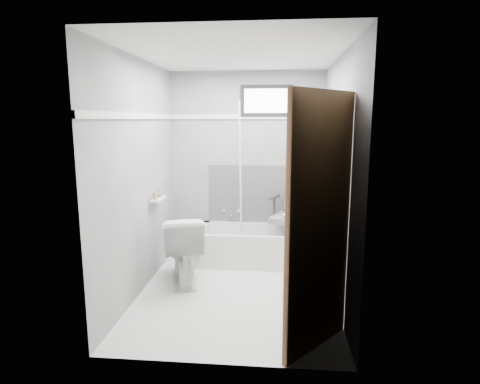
# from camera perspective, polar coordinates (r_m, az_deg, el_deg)

# --- Properties ---
(floor) EXTENTS (2.60, 2.60, 0.00)m
(floor) POSITION_cam_1_polar(r_m,az_deg,el_deg) (4.37, -0.44, -13.86)
(floor) COLOR white
(floor) RESTS_ON ground
(ceiling) EXTENTS (2.60, 2.60, 0.00)m
(ceiling) POSITION_cam_1_polar(r_m,az_deg,el_deg) (4.03, -0.49, 19.04)
(ceiling) COLOR silver
(ceiling) RESTS_ON floor
(wall_back) EXTENTS (2.00, 0.02, 2.40)m
(wall_back) POSITION_cam_1_polar(r_m,az_deg,el_deg) (5.31, 0.96, 3.95)
(wall_back) COLOR slate
(wall_back) RESTS_ON floor
(wall_front) EXTENTS (2.00, 0.02, 2.40)m
(wall_front) POSITION_cam_1_polar(r_m,az_deg,el_deg) (2.76, -3.21, -2.01)
(wall_front) COLOR slate
(wall_front) RESTS_ON floor
(wall_left) EXTENTS (0.02, 2.60, 2.40)m
(wall_left) POSITION_cam_1_polar(r_m,az_deg,el_deg) (4.25, -14.02, 2.04)
(wall_left) COLOR slate
(wall_left) RESTS_ON floor
(wall_right) EXTENTS (0.02, 2.60, 2.40)m
(wall_right) POSITION_cam_1_polar(r_m,az_deg,el_deg) (4.05, 13.75, 1.67)
(wall_right) COLOR slate
(wall_right) RESTS_ON floor
(bathtub) EXTENTS (1.50, 0.70, 0.42)m
(bathtub) POSITION_cam_1_polar(r_m,az_deg,el_deg) (5.15, 2.50, -7.56)
(bathtub) COLOR silver
(bathtub) RESTS_ON floor
(office_chair) EXTENTS (0.76, 0.76, 1.02)m
(office_chair) POSITION_cam_1_polar(r_m,az_deg,el_deg) (5.08, 7.63, -2.94)
(office_chair) COLOR slate
(office_chair) RESTS_ON bathtub
(toilet) EXTENTS (0.63, 0.86, 0.75)m
(toilet) POSITION_cam_1_polar(r_m,az_deg,el_deg) (4.51, -8.13, -8.02)
(toilet) COLOR white
(toilet) RESTS_ON floor
(door) EXTENTS (0.78, 0.78, 2.00)m
(door) POSITION_cam_1_polar(r_m,az_deg,el_deg) (2.86, 16.85, -6.16)
(door) COLOR #542F1F
(door) RESTS_ON floor
(window) EXTENTS (0.66, 0.04, 0.40)m
(window) POSITION_cam_1_polar(r_m,az_deg,el_deg) (5.26, 3.76, 12.81)
(window) COLOR black
(window) RESTS_ON wall_back
(backerboard) EXTENTS (1.50, 0.02, 0.78)m
(backerboard) POSITION_cam_1_polar(r_m,az_deg,el_deg) (5.35, 3.61, -0.36)
(backerboard) COLOR #4C4C4F
(backerboard) RESTS_ON wall_back
(trim_back) EXTENTS (2.00, 0.02, 0.06)m
(trim_back) POSITION_cam_1_polar(r_m,az_deg,el_deg) (5.27, 0.97, 10.65)
(trim_back) COLOR white
(trim_back) RESTS_ON wall_back
(trim_left) EXTENTS (0.02, 2.60, 0.06)m
(trim_left) POSITION_cam_1_polar(r_m,az_deg,el_deg) (4.20, -14.22, 10.43)
(trim_left) COLOR white
(trim_left) RESTS_ON wall_left
(pole) EXTENTS (0.02, 0.35, 1.93)m
(pole) POSITION_cam_1_polar(r_m,az_deg,el_deg) (5.10, 0.07, 1.98)
(pole) COLOR white
(pole) RESTS_ON bathtub
(shelf) EXTENTS (0.10, 0.32, 0.02)m
(shelf) POSITION_cam_1_polar(r_m,az_deg,el_deg) (4.62, -11.53, -0.98)
(shelf) COLOR white
(shelf) RESTS_ON wall_left
(soap_bottle_a) EXTENTS (0.06, 0.06, 0.11)m
(soap_bottle_a) POSITION_cam_1_polar(r_m,az_deg,el_deg) (4.54, -11.97, -0.36)
(soap_bottle_a) COLOR #A48852
(soap_bottle_a) RESTS_ON shelf
(soap_bottle_b) EXTENTS (0.11, 0.11, 0.10)m
(soap_bottle_b) POSITION_cam_1_polar(r_m,az_deg,el_deg) (4.67, -11.46, -0.12)
(soap_bottle_b) COLOR slate
(soap_bottle_b) RESTS_ON shelf
(faucet) EXTENTS (0.26, 0.10, 0.16)m
(faucet) POSITION_cam_1_polar(r_m,az_deg,el_deg) (5.41, -1.20, -2.92)
(faucet) COLOR silver
(faucet) RESTS_ON wall_back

